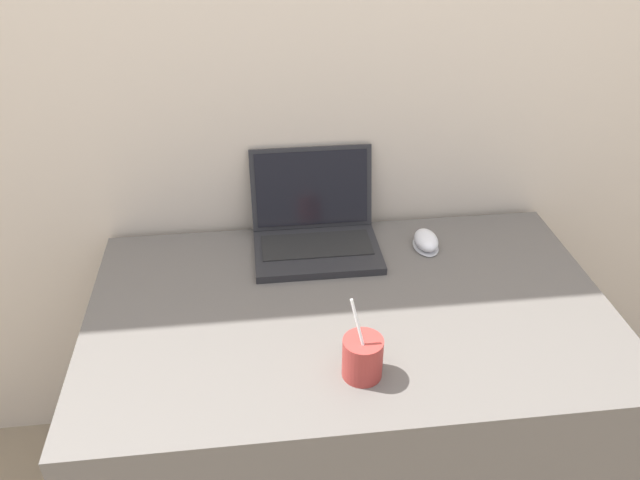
{
  "coord_description": "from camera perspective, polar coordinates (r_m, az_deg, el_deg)",
  "views": [
    {
      "loc": [
        -0.2,
        -0.75,
        1.62
      ],
      "look_at": [
        -0.05,
        0.52,
        0.8
      ],
      "focal_mm": 35.0,
      "sensor_mm": 36.0,
      "label": 1
    }
  ],
  "objects": [
    {
      "name": "wall_back",
      "position": [
        1.57,
        0.86,
        19.05
      ],
      "size": [
        7.0,
        0.04,
        2.5
      ],
      "color": "beige",
      "rests_on": "ground_plane"
    },
    {
      "name": "drink_cup",
      "position": [
        1.25,
        3.91,
        -10.6
      ],
      "size": [
        0.08,
        0.08,
        0.19
      ],
      "color": "#9E332D",
      "rests_on": "desk"
    },
    {
      "name": "laptop",
      "position": [
        1.63,
        -0.45,
        1.16
      ],
      "size": [
        0.32,
        0.27,
        0.24
      ],
      "color": "#232326",
      "rests_on": "desk"
    },
    {
      "name": "desk",
      "position": [
        1.7,
        2.46,
        -15.54
      ],
      "size": [
        1.21,
        0.73,
        0.72
      ],
      "color": "#5B5651",
      "rests_on": "ground_plane"
    },
    {
      "name": "computer_mouse",
      "position": [
        1.66,
        9.67,
        -0.09
      ],
      "size": [
        0.07,
        0.1,
        0.04
      ],
      "color": "#B2B2B7",
      "rests_on": "desk"
    }
  ]
}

